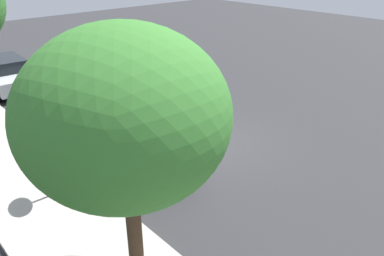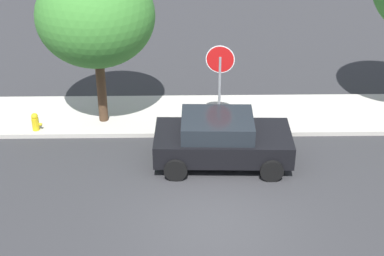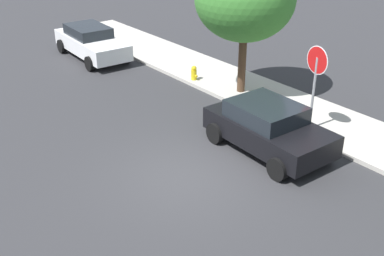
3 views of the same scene
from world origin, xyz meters
TOP-DOWN VIEW (x-y plane):
  - ground_plane at (0.00, 0.00)m, footprint 60.00×60.00m
  - sidewalk_curb at (0.00, 5.51)m, footprint 32.00×2.72m
  - stop_sign at (0.37, 4.60)m, footprint 0.86×0.15m
  - parked_car_black at (0.33, 2.70)m, footprint 3.89×2.17m
  - parked_car_white at (-10.77, 2.82)m, footprint 4.66×2.11m
  - fire_hydrant at (-5.32, 4.46)m, footprint 0.30×0.22m

SIDE VIEW (x-z plane):
  - ground_plane at x=0.00m, z-range 0.00..0.00m
  - sidewalk_curb at x=0.00m, z-range 0.00..0.14m
  - fire_hydrant at x=-5.32m, z-range 0.00..0.72m
  - parked_car_white at x=-10.77m, z-range 0.03..1.46m
  - parked_car_black at x=0.33m, z-range 0.03..1.48m
  - stop_sign at x=0.37m, z-range 0.56..3.39m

